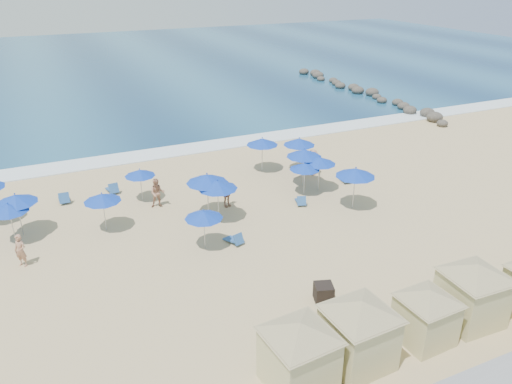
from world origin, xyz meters
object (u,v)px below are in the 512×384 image
umbrella_5 (218,185)px  cabana_1 (359,324)px  umbrella_7 (262,142)px  umbrella_13 (304,153)px  umbrella_1 (8,208)px  umbrella_12 (207,179)px  beachgoer_3 (313,162)px  cabana_0 (299,346)px  umbrella_3 (102,198)px  trash_bin (324,293)px  rock_jetty (363,91)px  beachgoer_0 (21,251)px  umbrella_9 (299,142)px  beachgoer_1 (157,193)px  umbrella_4 (140,173)px  umbrella_10 (305,166)px  umbrella_2 (16,199)px  umbrella_11 (356,172)px  cabana_3 (474,286)px  beachgoer_2 (227,194)px  umbrella_6 (204,215)px  umbrella_8 (320,160)px

umbrella_5 → cabana_1: bearing=-87.2°
umbrella_7 → umbrella_13: size_ratio=0.96×
umbrella_1 → umbrella_12: size_ratio=0.84×
umbrella_7 → beachgoer_3: umbrella_7 is taller
cabana_0 → umbrella_13: size_ratio=1.76×
umbrella_1 → umbrella_3: 4.59m
trash_bin → umbrella_13: (5.29, 11.15, 1.87)m
rock_jetty → beachgoer_0: (-35.48, -22.05, 0.47)m
umbrella_9 → beachgoer_1: (-10.39, -1.55, -1.26)m
umbrella_9 → umbrella_13: 2.55m
rock_jetty → cabana_1: (-24.64, -34.03, 1.33)m
umbrella_5 → beachgoer_1: size_ratio=1.41×
umbrella_4 → beachgoer_1: bearing=-63.3°
umbrella_1 → umbrella_13: (17.28, 0.14, 0.29)m
cabana_1 → umbrella_9: cabana_1 is taller
umbrella_10 → umbrella_13: bearing=63.0°
umbrella_2 → beachgoer_0: umbrella_2 is taller
umbrella_12 → umbrella_13: 7.28m
umbrella_4 → umbrella_11: size_ratio=0.80×
cabana_3 → umbrella_13: cabana_3 is taller
umbrella_7 → beachgoer_2: 6.20m
umbrella_7 → beachgoer_1: 8.58m
umbrella_1 → beachgoer_2: umbrella_1 is taller
rock_jetty → umbrella_1: size_ratio=11.76×
umbrella_4 → umbrella_6: umbrella_6 is taller
umbrella_3 → umbrella_9: bearing=13.1°
umbrella_8 → umbrella_13: (-0.52, 1.06, 0.22)m
umbrella_3 → umbrella_13: bearing=3.8°
umbrella_8 → umbrella_1: bearing=177.0°
rock_jetty → trash_bin: size_ratio=34.39×
umbrella_6 → umbrella_12: bearing=67.5°
umbrella_7 → beachgoer_3: (2.86, -2.06, -1.26)m
umbrella_3 → umbrella_6: (4.28, -4.02, -0.05)m
umbrella_12 → umbrella_5: bearing=-63.9°
trash_bin → umbrella_7: 15.18m
beachgoer_0 → beachgoer_3: (18.48, 4.15, 0.07)m
umbrella_3 → umbrella_7: umbrella_7 is taller
umbrella_4 → umbrella_9: size_ratio=0.84×
umbrella_5 → umbrella_12: bearing=116.1°
cabana_1 → beachgoer_2: bearing=88.1°
cabana_3 → beachgoer_1: (-8.79, 15.52, -0.78)m
umbrella_8 → beachgoer_1: 10.19m
trash_bin → umbrella_1: size_ratio=0.34×
umbrella_1 → umbrella_5: umbrella_5 is taller
beachgoer_0 → umbrella_2: bearing=129.2°
cabana_0 → trash_bin: bearing=48.2°
trash_bin → umbrella_2: bearing=153.6°
umbrella_8 → beachgoer_1: size_ratio=1.30×
umbrella_7 → umbrella_10: size_ratio=1.15×
umbrella_13 → cabana_3: bearing=-92.5°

